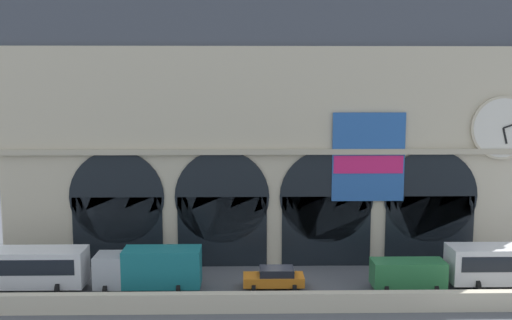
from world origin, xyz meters
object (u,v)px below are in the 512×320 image
bus_west (8,267)px  car_center (274,278)px  box_truck_midwest (150,268)px  van_mideast (408,273)px

bus_west → car_center: 19.05m
bus_west → car_center: bearing=0.8°
box_truck_midwest → car_center: size_ratio=1.70×
bus_west → car_center: size_ratio=2.50×
bus_west → van_mideast: (28.61, -0.26, -0.54)m
bus_west → van_mideast: bus_west is taller
car_center → van_mideast: 9.62m
box_truck_midwest → car_center: (8.94, 0.32, -0.90)m
bus_west → box_truck_midwest: (10.08, -0.05, -0.08)m
bus_west → van_mideast: 28.62m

